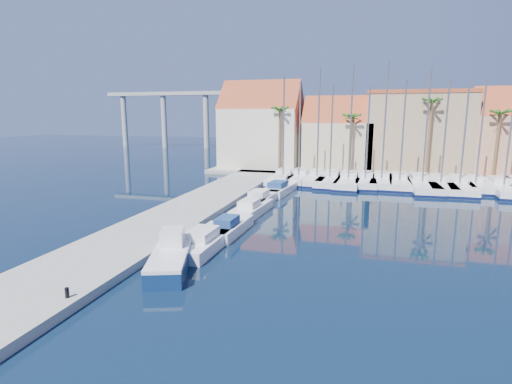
% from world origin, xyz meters
% --- Properties ---
extents(ground, '(260.00, 260.00, 0.00)m').
position_xyz_m(ground, '(0.00, 0.00, 0.00)').
color(ground, black).
rests_on(ground, ground).
extents(quay_west, '(6.00, 77.00, 0.50)m').
position_xyz_m(quay_west, '(-9.00, 13.50, 0.25)').
color(quay_west, gray).
rests_on(quay_west, ground).
extents(shore_north, '(54.00, 16.00, 0.50)m').
position_xyz_m(shore_north, '(10.00, 48.00, 0.25)').
color(shore_north, gray).
rests_on(shore_north, ground).
extents(bollard, '(0.19, 0.19, 0.48)m').
position_xyz_m(bollard, '(-6.60, -0.79, 0.74)').
color(bollard, black).
rests_on(bollard, quay_west).
extents(fishing_boat, '(3.78, 6.20, 2.06)m').
position_xyz_m(fishing_boat, '(-4.31, 4.85, 0.68)').
color(fishing_boat, '#0D254F').
rests_on(fishing_boat, ground).
extents(motorboat_west_0, '(2.43, 7.19, 1.40)m').
position_xyz_m(motorboat_west_0, '(-3.83, 8.82, 0.51)').
color(motorboat_west_0, white).
rests_on(motorboat_west_0, ground).
extents(motorboat_west_1, '(2.04, 5.86, 1.40)m').
position_xyz_m(motorboat_west_1, '(-3.30, 12.16, 0.51)').
color(motorboat_west_1, white).
rests_on(motorboat_west_1, ground).
extents(motorboat_west_2, '(2.47, 6.45, 1.40)m').
position_xyz_m(motorboat_west_2, '(-3.39, 18.29, 0.51)').
color(motorboat_west_2, white).
rests_on(motorboat_west_2, ground).
extents(motorboat_west_3, '(2.59, 6.90, 1.40)m').
position_xyz_m(motorboat_west_3, '(-3.73, 22.82, 0.51)').
color(motorboat_west_3, white).
rests_on(motorboat_west_3, ground).
extents(motorboat_west_4, '(2.98, 7.42, 1.40)m').
position_xyz_m(motorboat_west_4, '(-3.07, 28.48, 0.51)').
color(motorboat_west_4, white).
rests_on(motorboat_west_4, ground).
extents(motorboat_west_5, '(2.81, 7.01, 1.40)m').
position_xyz_m(motorboat_west_5, '(-3.74, 32.55, 0.51)').
color(motorboat_west_5, white).
rests_on(motorboat_west_5, ground).
extents(motorboat_west_6, '(2.27, 6.70, 1.40)m').
position_xyz_m(motorboat_west_6, '(-3.30, 38.77, 0.51)').
color(motorboat_west_6, white).
rests_on(motorboat_west_6, ground).
extents(sailboat_0, '(2.82, 10.59, 13.33)m').
position_xyz_m(sailboat_0, '(-4.04, 35.75, 0.59)').
color(sailboat_0, white).
rests_on(sailboat_0, ground).
extents(sailboat_1, '(2.98, 9.68, 12.73)m').
position_xyz_m(sailboat_1, '(-2.12, 36.65, 0.59)').
color(sailboat_1, white).
rests_on(sailboat_1, ground).
extents(sailboat_2, '(2.66, 9.14, 14.33)m').
position_xyz_m(sailboat_2, '(0.28, 36.21, 0.63)').
color(sailboat_2, white).
rests_on(sailboat_2, ground).
extents(sailboat_3, '(3.28, 10.63, 12.28)m').
position_xyz_m(sailboat_3, '(1.95, 35.99, 0.57)').
color(sailboat_3, white).
rests_on(sailboat_3, ground).
extents(sailboat_4, '(3.38, 10.94, 14.43)m').
position_xyz_m(sailboat_4, '(4.24, 35.68, 0.60)').
color(sailboat_4, white).
rests_on(sailboat_4, ground).
extents(sailboat_5, '(2.86, 9.65, 12.14)m').
position_xyz_m(sailboat_5, '(6.21, 36.19, 0.59)').
color(sailboat_5, white).
rests_on(sailboat_5, ground).
extents(sailboat_6, '(3.16, 9.72, 14.91)m').
position_xyz_m(sailboat_6, '(8.19, 36.43, 0.63)').
color(sailboat_6, white).
rests_on(sailboat_6, ground).
extents(sailboat_7, '(2.66, 9.41, 12.68)m').
position_xyz_m(sailboat_7, '(10.25, 36.21, 0.60)').
color(sailboat_7, white).
rests_on(sailboat_7, ground).
extents(sailboat_8, '(3.54, 11.82, 13.91)m').
position_xyz_m(sailboat_8, '(12.68, 35.65, 0.58)').
color(sailboat_8, white).
rests_on(sailboat_8, ground).
extents(sailboat_9, '(3.30, 11.12, 12.68)m').
position_xyz_m(sailboat_9, '(14.73, 35.55, 0.57)').
color(sailboat_9, white).
rests_on(sailboat_9, ground).
extents(sailboat_10, '(3.72, 11.22, 11.89)m').
position_xyz_m(sailboat_10, '(16.76, 35.56, 0.56)').
color(sailboat_10, white).
rests_on(sailboat_10, ground).
extents(sailboat_11, '(2.55, 8.76, 12.52)m').
position_xyz_m(sailboat_11, '(18.65, 36.55, 0.61)').
color(sailboat_11, white).
rests_on(sailboat_11, ground).
extents(sailboat_12, '(3.43, 11.00, 14.29)m').
position_xyz_m(sailboat_12, '(21.21, 35.41, 0.59)').
color(sailboat_12, white).
rests_on(sailboat_12, ground).
extents(building_0, '(12.30, 9.00, 13.50)m').
position_xyz_m(building_0, '(-10.00, 47.00, 6.52)').
color(building_0, beige).
rests_on(building_0, shore_north).
extents(building_1, '(10.30, 8.00, 11.00)m').
position_xyz_m(building_1, '(2.00, 47.00, 5.30)').
color(building_1, tan).
rests_on(building_1, shore_north).
extents(building_2, '(14.20, 10.20, 11.50)m').
position_xyz_m(building_2, '(13.00, 48.00, 6.26)').
color(building_2, '#9C8460').
rests_on(building_2, shore_north).
extents(building_3, '(10.30, 8.00, 12.00)m').
position_xyz_m(building_3, '(25.00, 47.00, 5.86)').
color(building_3, '#B6785C').
rests_on(building_3, shore_north).
extents(palm_0, '(2.60, 2.60, 10.15)m').
position_xyz_m(palm_0, '(-6.00, 42.00, 9.08)').
color(palm_0, brown).
rests_on(palm_0, shore_north).
extents(palm_1, '(2.60, 2.60, 9.15)m').
position_xyz_m(palm_1, '(4.00, 42.00, 8.14)').
color(palm_1, brown).
rests_on(palm_1, shore_north).
extents(palm_2, '(2.60, 2.60, 11.15)m').
position_xyz_m(palm_2, '(14.00, 42.00, 10.02)').
color(palm_2, brown).
rests_on(palm_2, shore_north).
extents(palm_3, '(2.60, 2.60, 9.65)m').
position_xyz_m(palm_3, '(22.00, 42.00, 8.61)').
color(palm_3, brown).
rests_on(palm_3, shore_north).
extents(viaduct, '(48.00, 2.20, 14.45)m').
position_xyz_m(viaduct, '(-39.07, 82.00, 10.25)').
color(viaduct, '#9E9E99').
rests_on(viaduct, ground).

